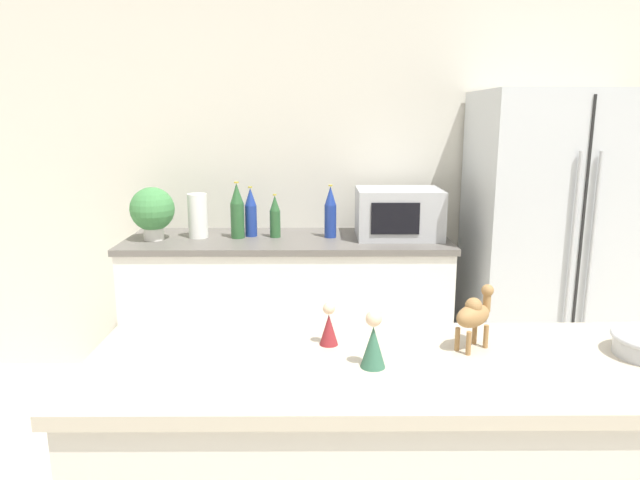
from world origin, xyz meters
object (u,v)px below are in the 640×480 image
object	(u,v)px
back_bottle_0	(251,213)
wise_man_figurine_blue	(373,343)
refrigerator	(552,247)
back_bottle_2	(330,212)
back_bottle_3	(237,211)
wise_man_figurine_crimson	(329,327)
microwave	(399,213)
back_bottle_1	(275,217)
camel_figurine	(474,314)
paper_towel_roll	(198,216)
potted_plant	(152,211)

from	to	relation	value
back_bottle_0	wise_man_figurine_blue	bearing A→B (deg)	-75.12
refrigerator	back_bottle_2	xyz separation A→B (m)	(-1.26, 0.07, 0.19)
refrigerator	wise_man_figurine_blue	distance (m)	2.21
back_bottle_3	back_bottle_0	bearing A→B (deg)	35.36
refrigerator	wise_man_figurine_crimson	size ratio (longest dim) A/B	14.73
wise_man_figurine_blue	microwave	bearing A→B (deg)	80.21
back_bottle_0	back_bottle_2	xyz separation A→B (m)	(0.46, -0.04, 0.01)
back_bottle_1	camel_figurine	xyz separation A→B (m)	(0.65, -1.81, 0.06)
back_bottle_0	back_bottle_1	distance (m)	0.15
paper_towel_roll	wise_man_figurine_blue	size ratio (longest dim) A/B	1.76
microwave	back_bottle_1	size ratio (longest dim) A/B	1.91
paper_towel_roll	back_bottle_2	size ratio (longest dim) A/B	0.83
back_bottle_2	back_bottle_3	bearing A→B (deg)	-178.42
back_bottle_3	wise_man_figurine_crimson	size ratio (longest dim) A/B	2.75
paper_towel_roll	camel_figurine	world-z (taller)	paper_towel_roll
paper_towel_roll	back_bottle_2	bearing A→B (deg)	0.30
wise_man_figurine_blue	camel_figurine	bearing A→B (deg)	22.13
refrigerator	paper_towel_roll	world-z (taller)	refrigerator
potted_plant	wise_man_figurine_blue	world-z (taller)	potted_plant
refrigerator	potted_plant	bearing A→B (deg)	179.71
camel_figurine	back_bottle_0	bearing A→B (deg)	113.32
back_bottle_2	wise_man_figurine_crimson	distance (m)	1.78
back_bottle_2	wise_man_figurine_crimson	xyz separation A→B (m)	(-0.05, -1.78, -0.01)
refrigerator	back_bottle_3	size ratio (longest dim) A/B	5.36
back_bottle_2	microwave	bearing A→B (deg)	0.84
back_bottle_1	back_bottle_3	xyz separation A→B (m)	(-0.21, -0.02, 0.04)
back_bottle_1	back_bottle_2	size ratio (longest dim) A/B	0.82
back_bottle_1	potted_plant	bearing A→B (deg)	-174.52
camel_figurine	refrigerator	bearing A→B (deg)	61.96
microwave	camel_figurine	world-z (taller)	microwave
refrigerator	back_bottle_3	bearing A→B (deg)	178.15
paper_towel_roll	back_bottle_2	world-z (taller)	back_bottle_2
refrigerator	microwave	bearing A→B (deg)	174.83
back_bottle_1	back_bottle_0	bearing A→B (deg)	167.48
back_bottle_1	wise_man_figurine_blue	size ratio (longest dim) A/B	1.74
microwave	wise_man_figurine_crimson	distance (m)	1.84
paper_towel_roll	back_bottle_0	world-z (taller)	back_bottle_0
paper_towel_roll	wise_man_figurine_crimson	distance (m)	1.92
refrigerator	microwave	world-z (taller)	refrigerator
refrigerator	back_bottle_1	distance (m)	1.59
refrigerator	back_bottle_1	xyz separation A→B (m)	(-1.58, 0.08, 0.16)
back_bottle_1	wise_man_figurine_crimson	distance (m)	1.81
refrigerator	microwave	xyz separation A→B (m)	(-0.87, 0.08, 0.19)
potted_plant	wise_man_figurine_crimson	distance (m)	1.97
refrigerator	potted_plant	xyz separation A→B (m)	(-2.26, 0.01, 0.21)
camel_figurine	back_bottle_2	bearing A→B (deg)	100.48
paper_towel_roll	back_bottle_3	world-z (taller)	back_bottle_3
refrigerator	back_bottle_0	distance (m)	1.73
back_bottle_3	wise_man_figurine_blue	distance (m)	2.00
wise_man_figurine_crimson	potted_plant	bearing A→B (deg)	119.06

